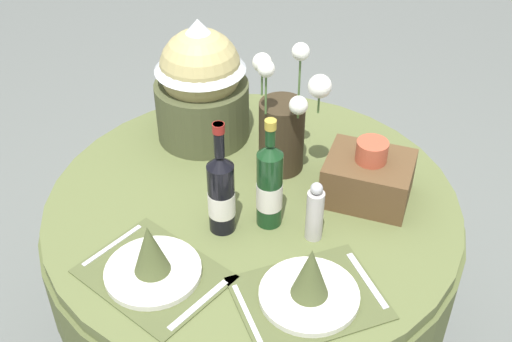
{
  "coord_description": "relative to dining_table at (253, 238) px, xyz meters",
  "views": [
    {
      "loc": [
        0.47,
        -1.3,
        1.91
      ],
      "look_at": [
        0.0,
        0.03,
        0.83
      ],
      "focal_mm": 44.78,
      "sensor_mm": 36.0,
      "label": 1
    }
  ],
  "objects": [
    {
      "name": "place_setting_right",
      "position": [
        0.25,
        -0.3,
        0.2
      ],
      "size": [
        0.43,
        0.42,
        0.16
      ],
      "color": "#4E562F",
      "rests_on": "dining_table"
    },
    {
      "name": "woven_basket_side_right",
      "position": [
        0.3,
        0.12,
        0.22
      ],
      "size": [
        0.23,
        0.19,
        0.19
      ],
      "color": "brown",
      "rests_on": "dining_table"
    },
    {
      "name": "wine_bottle_centre",
      "position": [
        -0.04,
        -0.14,
        0.27
      ],
      "size": [
        0.07,
        0.07,
        0.33
      ],
      "color": "black",
      "rests_on": "dining_table"
    },
    {
      "name": "wine_bottle_left",
      "position": [
        0.07,
        -0.07,
        0.28
      ],
      "size": [
        0.07,
        0.07,
        0.33
      ],
      "color": "#143819",
      "rests_on": "dining_table"
    },
    {
      "name": "gift_tub_back_left",
      "position": [
        -0.26,
        0.26,
        0.36
      ],
      "size": [
        0.29,
        0.29,
        0.4
      ],
      "color": "#474C2D",
      "rests_on": "dining_table"
    },
    {
      "name": "place_setting_left",
      "position": [
        -0.13,
        -0.36,
        0.2
      ],
      "size": [
        0.41,
        0.36,
        0.16
      ],
      "color": "#4E562F",
      "rests_on": "dining_table"
    },
    {
      "name": "dining_table",
      "position": [
        0.0,
        0.0,
        0.0
      ],
      "size": [
        1.19,
        1.19,
        0.75
      ],
      "color": "#5B6638",
      "rests_on": "ground"
    },
    {
      "name": "flower_vase",
      "position": [
        0.03,
        0.17,
        0.3
      ],
      "size": [
        0.24,
        0.16,
        0.4
      ],
      "color": "#332819",
      "rests_on": "dining_table"
    },
    {
      "name": "pepper_mill",
      "position": [
        0.2,
        -0.09,
        0.23
      ],
      "size": [
        0.05,
        0.05,
        0.18
      ],
      "color": "#B7B2AD",
      "rests_on": "dining_table"
    }
  ]
}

